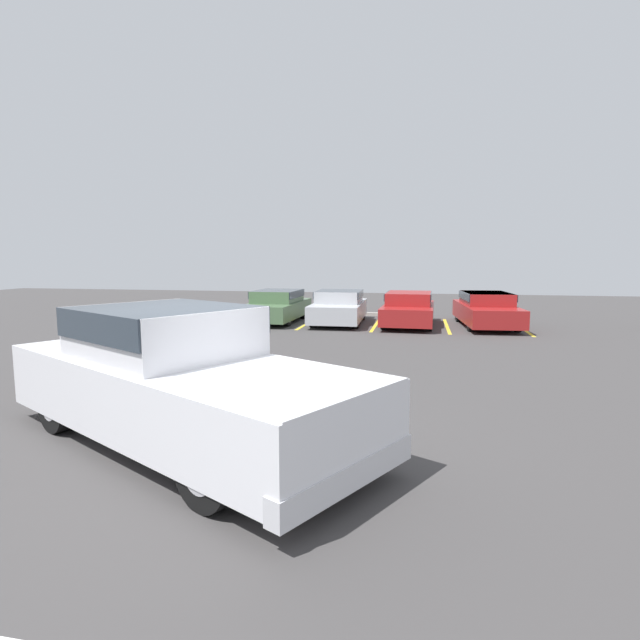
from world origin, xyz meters
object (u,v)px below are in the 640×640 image
Objects in this scene: pickup_truck at (180,378)px; wheel_stop_curb at (376,314)px; parked_sedan_b at (339,306)px; parked_sedan_c at (409,308)px; traffic_cone at (43,378)px; parked_sedan_d at (486,308)px; parked_sedan_a at (277,305)px.

wheel_stop_curb is (1.24, 15.59, -0.84)m from pickup_truck.
parked_sedan_c is (2.64, -0.12, -0.01)m from parked_sedan_b.
pickup_truck reaches higher than traffic_cone.
parked_sedan_b is (0.08, 12.84, -0.24)m from pickup_truck.
wheel_stop_curb is (1.17, 2.75, -0.60)m from parked_sedan_b.
parked_sedan_c is at bearing 58.30° from traffic_cone.
wheel_stop_curb is (5.13, 13.55, -0.15)m from traffic_cone.
parked_sedan_b is 11.52m from traffic_cone.
pickup_truck is 14.15m from parked_sedan_d.
parked_sedan_d is at bearing 95.83° from pickup_truck.
traffic_cone is (-3.96, -10.80, -0.45)m from parked_sedan_b.
wheel_stop_curb is (3.65, 2.72, -0.59)m from parked_sedan_a.
pickup_truck reaches higher than parked_sedan_d.
parked_sedan_d reaches higher than traffic_cone.
parked_sedan_a is 2.49m from parked_sedan_b.
parked_sedan_c is 3.27m from wheel_stop_curb.
parked_sedan_c is (2.72, 12.73, -0.25)m from pickup_truck.
parked_sedan_d is at bearing 49.44° from traffic_cone.
parked_sedan_a is 5.13m from parked_sedan_c.
parked_sedan_d is (5.44, 0.19, -0.00)m from parked_sedan_b.
parked_sedan_b reaches higher than parked_sedan_c.
pickup_truck is at bearing -10.29° from parked_sedan_c.
parked_sedan_a is 1.02× the size of parked_sedan_b.
pickup_truck is 12.79× the size of traffic_cone.
wheel_stop_curb is at bearing 69.28° from traffic_cone.
parked_sedan_a is at bearing -92.39° from parked_sedan_b.
parked_sedan_b is at bearing 89.94° from parked_sedan_a.
parked_sedan_d reaches higher than parked_sedan_c.
pickup_truck reaches higher than wheel_stop_curb.
traffic_cone is (-3.88, 2.04, -0.69)m from pickup_truck.
pickup_truck is 12.85m from parked_sedan_b.
pickup_truck is at bearing -94.56° from wheel_stop_curb.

